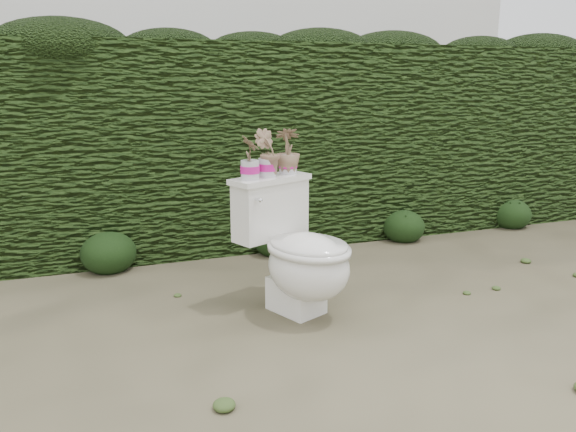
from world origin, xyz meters
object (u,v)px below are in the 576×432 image
object	(u,v)px
toilet	(299,254)
potted_plant_left	(250,159)
potted_plant_right	(288,152)
potted_plant_center	(267,154)

from	to	relation	value
toilet	potted_plant_left	size ratio (longest dim) A/B	3.38
potted_plant_left	potted_plant_right	size ratio (longest dim) A/B	0.91
toilet	potted_plant_right	bearing A→B (deg)	59.70
potted_plant_right	potted_plant_left	bearing A→B (deg)	33.17
toilet	potted_plant_center	size ratio (longest dim) A/B	3.04
toilet	potted_plant_left	distance (m)	0.61
potted_plant_left	potted_plant_right	world-z (taller)	potted_plant_right
toilet	potted_plant_right	xyz separation A→B (m)	(0.03, 0.28, 0.55)
potted_plant_center	potted_plant_right	xyz separation A→B (m)	(0.15, 0.06, -0.00)
toilet	potted_plant_left	world-z (taller)	potted_plant_left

